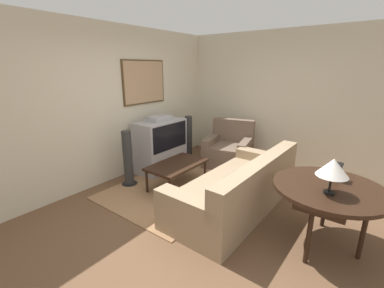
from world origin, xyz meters
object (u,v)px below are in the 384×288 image
Objects in this scene: tv at (161,145)px; table_lamp at (333,168)px; coffee_table at (177,166)px; console_table at (329,192)px; armchair at (229,151)px; couch at (238,190)px; speaker_tower_right at (188,139)px; mantel_clock at (337,172)px; speaker_tower_left at (128,160)px.

table_lamp is at bearing -103.33° from tv.
coffee_table is 2.32m from console_table.
couch is at bearing -69.43° from armchair.
coffee_table is 1.06× the size of speaker_tower_right.
mantel_clock is (0.23, -0.02, 0.16)m from console_table.
console_table is 3.10× the size of table_lamp.
speaker_tower_left is at bearing -128.46° from armchair.
armchair reaches higher than coffee_table.
tv is 0.47× the size of couch.
table_lamp is (-0.73, -3.10, 0.51)m from tv.
speaker_tower_right is at bearing 0.00° from speaker_tower_left.
table_lamp is 0.39× the size of speaker_tower_right.
armchair is at bearing -76.27° from speaker_tower_right.
table_lamp reaches higher than coffee_table.
speaker_tower_right reaches higher than armchair.
mantel_clock is (0.08, -1.19, 0.56)m from couch.
speaker_tower_left reaches higher than console_table.
speaker_tower_left and speaker_tower_right have the same top height.
console_table is (-0.14, -2.30, 0.29)m from coffee_table.
speaker_tower_left is at bearing 95.59° from console_table.
table_lamp is 3.12m from speaker_tower_left.
console_table is at bearing 83.37° from couch.
armchair is at bearing -6.33° from coffee_table.
tv reaches higher than couch.
couch is 2.23× the size of coffee_table.
console_table is at bearing -114.66° from speaker_tower_right.
tv is at bearing 76.67° from table_lamp.
coffee_table is (-1.48, 0.16, 0.08)m from armchair.
console_table reaches higher than coffee_table.
couch is 1.24m from console_table.
tv is 1.06× the size of coffee_table.
speaker_tower_right is (1.40, 3.04, -0.22)m from console_table.
speaker_tower_right reaches higher than couch.
armchair is 2.62m from mantel_clock.
console_table is at bearing 6.96° from table_lamp.
tv is 0.85m from speaker_tower_right.
tv is at bearing -144.61° from armchair.
armchair is at bearing -145.11° from couch.
speaker_tower_left is at bearing 92.09° from table_lamp.
coffee_table is 0.88× the size of console_table.
console_table is 0.39m from table_lamp.
coffee_table is 0.86m from speaker_tower_left.
table_lamp is (-0.34, -1.18, 0.74)m from couch.
tv reaches higher than console_table.
speaker_tower_right is at bearing -122.31° from couch.
speaker_tower_right is at bearing 62.69° from table_lamp.
speaker_tower_right is at bearing -2.58° from tv.
table_lamp is (-0.19, -0.02, 0.35)m from console_table.
table_lamp is at bearing 74.93° from couch.
armchair is (1.07, -0.94, -0.21)m from tv.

